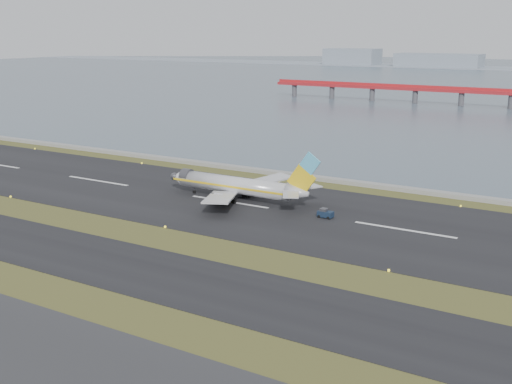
% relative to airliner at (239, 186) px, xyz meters
% --- Properties ---
extents(ground, '(1000.00, 1000.00, 0.00)m').
position_rel_airliner_xyz_m(ground, '(-1.24, -32.15, -3.46)').
color(ground, '#364819').
rests_on(ground, ground).
extents(taxiway_strip, '(1000.00, 18.00, 0.10)m').
position_rel_airliner_xyz_m(taxiway_strip, '(-1.24, -44.15, -3.41)').
color(taxiway_strip, black).
rests_on(taxiway_strip, ground).
extents(runway_strip, '(1000.00, 45.00, 0.10)m').
position_rel_airliner_xyz_m(runway_strip, '(-1.24, -2.15, -3.41)').
color(runway_strip, black).
rests_on(runway_strip, ground).
extents(seawall, '(1000.00, 2.50, 1.00)m').
position_rel_airliner_xyz_m(seawall, '(-1.24, 27.85, -2.96)').
color(seawall, gray).
rests_on(seawall, ground).
extents(red_pier, '(260.00, 5.00, 10.20)m').
position_rel_airliner_xyz_m(red_pier, '(18.76, 217.85, 3.82)').
color(red_pier, red).
rests_on(red_pier, ground).
extents(airliner, '(38.52, 32.89, 12.80)m').
position_rel_airliner_xyz_m(airliner, '(0.00, 0.00, 0.00)').
color(airliner, silver).
rests_on(airliner, ground).
extents(pushback_tug, '(3.17, 1.96, 1.98)m').
position_rel_airliner_xyz_m(pushback_tug, '(22.27, -2.44, -2.49)').
color(pushback_tug, '#142338').
rests_on(pushback_tug, ground).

